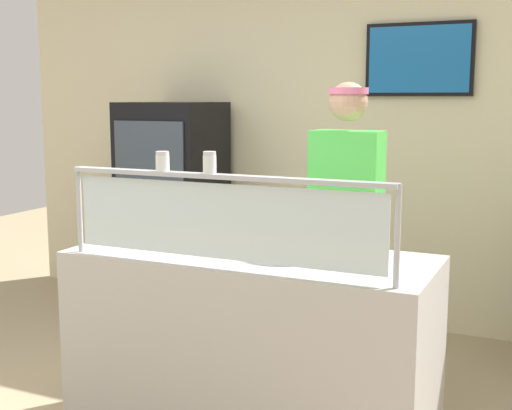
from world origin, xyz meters
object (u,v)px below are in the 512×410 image
(pizza_tray, at_px, (283,253))
(drink_fridge, at_px, (173,209))
(pizza_server, at_px, (276,248))
(pepper_flake_shaker, at_px, (210,164))
(parmesan_shaker, at_px, (163,163))
(worker_figure, at_px, (346,221))

(pizza_tray, distance_m, drink_fridge, 2.26)
(pizza_server, distance_m, pepper_flake_shaker, 0.53)
(drink_fridge, bearing_deg, parmesan_shaker, -59.24)
(parmesan_shaker, bearing_deg, worker_figure, 62.91)
(parmesan_shaker, distance_m, drink_fridge, 2.31)
(pizza_server, relative_size, pepper_flake_shaker, 2.95)
(pizza_server, relative_size, worker_figure, 0.16)
(drink_fridge, bearing_deg, pizza_server, -46.20)
(pizza_server, xyz_separation_m, worker_figure, (0.11, 0.74, 0.02))
(parmesan_shaker, xyz_separation_m, worker_figure, (0.53, 1.03, -0.39))
(pepper_flake_shaker, xyz_separation_m, drink_fridge, (-1.38, 1.92, -0.58))
(pizza_tray, relative_size, parmesan_shaker, 4.66)
(parmesan_shaker, height_order, drink_fridge, drink_fridge)
(pepper_flake_shaker, distance_m, worker_figure, 1.14)
(parmesan_shaker, distance_m, worker_figure, 1.22)
(pepper_flake_shaker, height_order, worker_figure, worker_figure)
(pizza_server, relative_size, drink_fridge, 0.17)
(pepper_flake_shaker, bearing_deg, parmesan_shaker, 180.00)
(pizza_tray, height_order, pizza_server, pizza_server)
(parmesan_shaker, xyz_separation_m, pepper_flake_shaker, (0.24, -0.00, 0.00))
(pizza_server, xyz_separation_m, pepper_flake_shaker, (-0.18, -0.29, 0.41))
(parmesan_shaker, distance_m, pepper_flake_shaker, 0.24)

